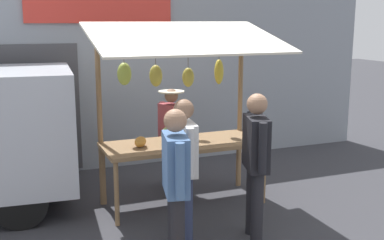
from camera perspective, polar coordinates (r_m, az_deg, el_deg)
ground_plane at (r=6.93m, az=-0.94°, el=-9.71°), size 40.00×40.00×0.00m
street_backdrop at (r=8.57m, az=-6.56°, el=6.05°), size 9.00×0.30×3.40m
market_stall at (r=6.55m, az=-1.25°, el=3.00°), size 2.50×1.46×2.50m
vendor_with_sunhat at (r=7.37m, az=-2.39°, el=-1.24°), size 0.39×0.65×1.52m
shopper_in_grey_tee at (r=5.60m, az=7.47°, el=-4.17°), size 0.36×0.70×1.72m
shopper_in_striped_shirt at (r=5.48m, az=-0.95°, el=-4.79°), size 0.29×0.70×1.67m
shopper_with_shopping_bag at (r=4.87m, az=-1.92°, el=-6.85°), size 0.32×0.70×1.68m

